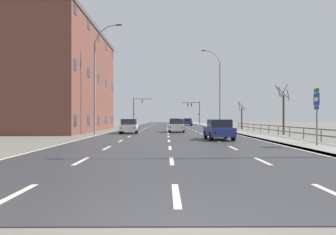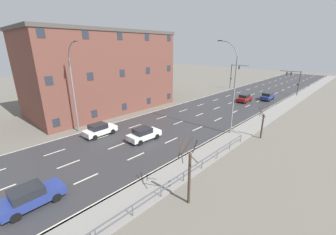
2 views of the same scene
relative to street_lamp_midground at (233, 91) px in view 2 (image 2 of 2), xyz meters
The scene contains 16 objects.
ground_plane 11.52m from the street_lamp_midground, 137.73° to the left, with size 160.00×160.00×0.12m.
road_asphalt_strip 20.92m from the street_lamp_midground, 111.60° to the left, with size 14.00×120.00×0.03m.
sidewalk_right 19.58m from the street_lamp_midground, 86.92° to the left, with size 3.00×120.00×0.12m.
guardrail 19.70m from the street_lamp_midground, 82.69° to the right, with size 0.07×34.44×1.00m.
street_lamp_midground is the anchor object (origin of this frame).
street_lamp_left_bank 19.77m from the street_lamp_midground, 138.62° to the right, with size 2.88×0.24×11.42m.
traffic_signal_right 31.19m from the street_lamp_midground, 91.14° to the left, with size 4.45×0.36×5.63m.
traffic_signal_left 32.73m from the street_lamp_midground, 116.40° to the left, with size 4.65×0.36×6.42m.
car_near_right 17.29m from the street_lamp_midground, 134.30° to the right, with size 1.95×4.16×1.57m.
car_distant 12.06m from the street_lamp_midground, 125.39° to the right, with size 1.97×4.17×1.57m.
car_near_left 22.61m from the street_lamp_midground, 99.37° to the right, with size 1.93×4.15×1.57m.
car_far_right 19.01m from the street_lamp_midground, 108.65° to the left, with size 2.00×4.18×1.57m.
car_mid_centre 23.03m from the street_lamp_midground, 97.81° to the left, with size 1.91×4.14×1.57m.
brick_building 22.86m from the street_lamp_midground, 168.55° to the right, with size 12.11×24.24×13.34m.
bare_tree_mid 14.96m from the street_lamp_midground, 73.24° to the right, with size 1.53×1.51×5.10m.
bare_tree_far 5.36m from the street_lamp_midground, 18.58° to the left, with size 1.11×1.05×4.12m.
Camera 2 is at (19.33, 16.94, 10.74)m, focal length 22.89 mm.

